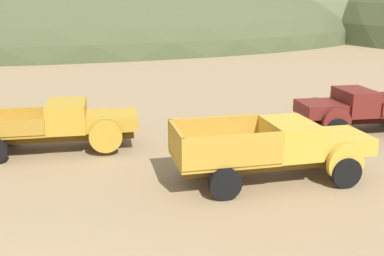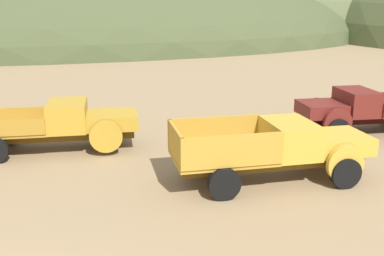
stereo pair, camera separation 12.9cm
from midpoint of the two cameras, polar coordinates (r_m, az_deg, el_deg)
The scene contains 5 objects.
hill_center at distance 71.86m, azimuth -21.52°, elevation 10.46°, with size 103.69×58.63×24.52m, color #424C2D.
hill_far_left at distance 88.82m, azimuth 6.11°, elevation 12.30°, with size 98.74×58.49×41.81m, color #56603D.
truck_mustard at distance 17.57m, azimuth -16.14°, elevation 0.40°, with size 6.37×2.45×1.89m.
truck_faded_yellow at distance 14.46m, azimuth 11.47°, elevation -2.56°, with size 6.39×2.73×1.91m.
truck_oxblood at distance 20.48m, azimuth 20.11°, elevation 2.20°, with size 5.93×2.45×1.89m.
Camera 1 is at (2.60, -6.58, 5.53)m, focal length 41.84 mm.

